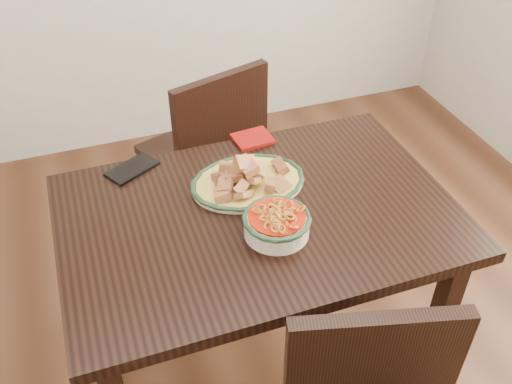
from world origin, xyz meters
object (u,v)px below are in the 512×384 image
object	(u,v)px
dining_table	(258,236)
fish_plate	(248,174)
chair_far	(209,150)
smartphone	(132,169)
noodle_bowl	(277,222)

from	to	relation	value
dining_table	fish_plate	bearing A→B (deg)	84.56
chair_far	smartphone	size ratio (longest dim) A/B	5.39
dining_table	chair_far	size ratio (longest dim) A/B	1.33
chair_far	fish_plate	distance (m)	0.65
smartphone	chair_far	bearing A→B (deg)	17.56
dining_table	smartphone	xyz separation A→B (m)	(-0.32, 0.33, 0.11)
fish_plate	noodle_bowl	world-z (taller)	fish_plate
dining_table	fish_plate	size ratio (longest dim) A/B	3.26
chair_far	fish_plate	world-z (taller)	chair_far
chair_far	noodle_bowl	bearing A→B (deg)	71.10
noodle_bowl	fish_plate	bearing A→B (deg)	91.19
fish_plate	noodle_bowl	distance (m)	0.24
dining_table	smartphone	distance (m)	0.48
fish_plate	noodle_bowl	bearing A→B (deg)	-88.81
dining_table	smartphone	size ratio (longest dim) A/B	7.18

